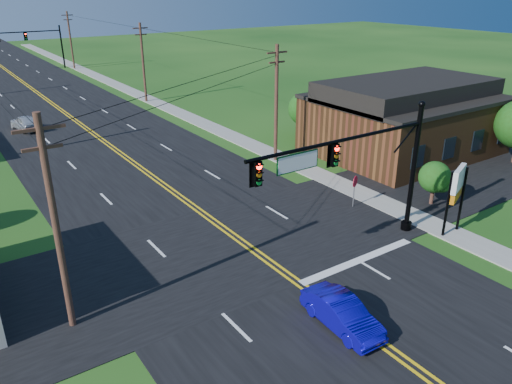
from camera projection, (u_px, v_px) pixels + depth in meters
ground at (418, 375)px, 18.04m from camera, size 260.00×260.00×0.00m
road_main at (58, 109)px, 56.09m from camera, size 16.00×220.00×0.04m
road_cross at (240, 243)px, 27.17m from camera, size 70.00×10.00×0.04m
sidewalk at (182, 114)px, 53.93m from camera, size 2.00×160.00×0.08m
signal_mast_main at (356, 167)px, 24.55m from camera, size 11.30×0.60×7.48m
signal_mast_far at (33, 41)px, 79.47m from camera, size 10.98×0.60×7.48m
brick_building at (404, 124)px, 41.24m from camera, size 14.20×11.20×4.70m
utility_pole_left_a at (55, 223)px, 18.88m from camera, size 1.80×0.28×9.00m
utility_pole_right_a at (276, 102)px, 38.06m from camera, size 1.80×0.28×9.00m
utility_pole_right_b at (143, 61)px, 57.85m from camera, size 1.80×0.28×9.00m
utility_pole_right_c at (71, 39)px, 80.68m from camera, size 1.80×0.28×9.00m
tree_right_back at (305, 109)px, 45.15m from camera, size 3.00×3.00×4.10m
shrub_corner at (435, 177)px, 31.32m from camera, size 2.00×2.00×2.86m
blue_car at (342, 314)px, 20.33m from camera, size 1.56×4.01×1.30m
distant_car at (25, 123)px, 47.80m from camera, size 2.36×4.44×1.44m
stop_sign at (355, 185)px, 31.01m from camera, size 0.70×0.35×2.12m
pylon_sign at (457, 186)px, 27.17m from camera, size 1.88×0.99×3.96m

